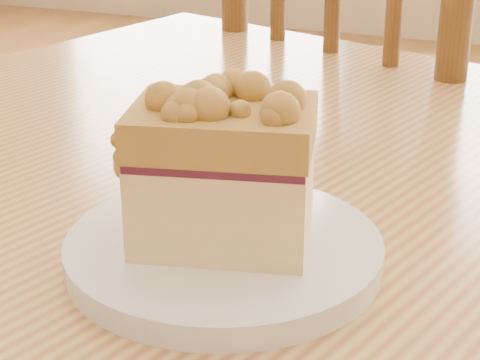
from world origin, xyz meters
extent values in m
cube|color=tan|center=(-0.14, 0.35, 0.73)|extent=(1.33, 1.09, 0.04)
cylinder|color=#351B0E|center=(-0.52, 0.81, 0.35)|extent=(0.06, 0.06, 0.71)
cube|color=brown|center=(-0.21, 0.92, 0.46)|extent=(0.57, 0.57, 0.04)
cylinder|color=brown|center=(-0.30, 1.15, 0.21)|extent=(0.04, 0.04, 0.44)
cylinder|color=brown|center=(-0.45, 0.84, 0.21)|extent=(0.04, 0.04, 0.44)
cylinder|color=brown|center=(-0.14, 0.67, 0.70)|extent=(0.04, 0.04, 0.47)
cylinder|color=brown|center=(-0.45, 0.82, 0.70)|extent=(0.04, 0.04, 0.47)
cylinder|color=brown|center=(-0.21, 0.71, 0.69)|extent=(0.02, 0.02, 0.41)
cylinder|color=brown|center=(-0.30, 0.75, 0.69)|extent=(0.02, 0.02, 0.41)
cylinder|color=brown|center=(-0.38, 0.78, 0.69)|extent=(0.02, 0.02, 0.41)
cylinder|color=white|center=(-0.22, 0.19, 0.76)|extent=(0.21, 0.21, 0.02)
cylinder|color=white|center=(-0.22, 0.19, 0.75)|extent=(0.14, 0.14, 0.01)
cube|color=#FFD990|center=(-0.22, 0.19, 0.80)|extent=(0.12, 0.10, 0.06)
cube|color=#4F162E|center=(-0.22, 0.19, 0.83)|extent=(0.12, 0.10, 0.01)
cube|color=#B68739|center=(-0.22, 0.19, 0.84)|extent=(0.13, 0.11, 0.03)
sphere|color=#B68739|center=(-0.23, 0.17, 0.86)|extent=(0.02, 0.02, 0.02)
sphere|color=#B68739|center=(-0.24, 0.19, 0.86)|extent=(0.01, 0.01, 0.01)
sphere|color=#B68739|center=(-0.26, 0.18, 0.86)|extent=(0.02, 0.02, 0.02)
sphere|color=#B68739|center=(-0.26, 0.20, 0.86)|extent=(0.01, 0.01, 0.01)
sphere|color=#B68739|center=(-0.22, 0.18, 0.86)|extent=(0.02, 0.02, 0.02)
sphere|color=#B68739|center=(-0.20, 0.16, 0.86)|extent=(0.02, 0.02, 0.02)
sphere|color=#B68739|center=(-0.25, 0.20, 0.86)|extent=(0.02, 0.02, 0.02)
sphere|color=#B68739|center=(-0.24, 0.17, 0.86)|extent=(0.03, 0.03, 0.03)
sphere|color=#B68739|center=(-0.19, 0.18, 0.86)|extent=(0.02, 0.02, 0.02)
sphere|color=#B68739|center=(-0.19, 0.22, 0.86)|extent=(0.02, 0.02, 0.02)
sphere|color=#B68739|center=(-0.23, 0.21, 0.86)|extent=(0.02, 0.02, 0.02)
sphere|color=#B68739|center=(-0.24, 0.19, 0.86)|extent=(0.02, 0.02, 0.02)
sphere|color=#B68739|center=(-0.25, 0.18, 0.86)|extent=(0.01, 0.01, 0.01)
sphere|color=#B68739|center=(-0.19, 0.22, 0.86)|extent=(0.01, 0.01, 0.01)
sphere|color=#B68739|center=(-0.22, 0.15, 0.86)|extent=(0.02, 0.02, 0.02)
sphere|color=#B68739|center=(-0.19, 0.22, 0.86)|extent=(0.02, 0.02, 0.02)
sphere|color=#B68739|center=(-0.19, 0.20, 0.86)|extent=(0.02, 0.02, 0.02)
sphere|color=#B68739|center=(-0.23, 0.16, 0.86)|extent=(0.02, 0.02, 0.02)
sphere|color=#B68739|center=(-0.28, 0.18, 0.84)|extent=(0.01, 0.01, 0.01)
sphere|color=#B68739|center=(-0.28, 0.17, 0.83)|extent=(0.02, 0.02, 0.02)
sphere|color=#B68739|center=(-0.28, 0.19, 0.83)|extent=(0.01, 0.01, 0.01)
sphere|color=#B68739|center=(-0.27, 0.16, 0.85)|extent=(0.02, 0.02, 0.02)
sphere|color=#B68739|center=(-0.27, 0.16, 0.81)|extent=(0.01, 0.01, 0.01)
camera|label=1|loc=(-0.04, -0.26, 1.01)|focal=62.00mm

